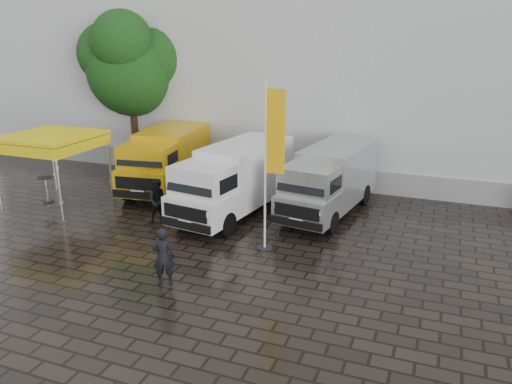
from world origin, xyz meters
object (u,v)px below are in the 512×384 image
canopy_tent (51,139)px  flagpole (271,159)px  van_yellow (167,161)px  cocktail_table (47,190)px  person_front (163,257)px  van_white (234,182)px  person_tent (159,201)px  van_silver (329,182)px

canopy_tent → flagpole: (9.69, -1.14, 0.32)m
van_yellow → cocktail_table: (-3.80, -3.31, -0.78)m
flagpole → person_front: bearing=-120.9°
van_white → cocktail_table: size_ratio=5.72×
van_white → person_front: 5.92m
cocktail_table → person_tent: bearing=-4.4°
person_tent → van_silver: bearing=-5.3°
van_white → canopy_tent: (-7.30, -1.45, 1.39)m
canopy_tent → person_tent: (5.11, -0.42, -1.87)m
person_front → van_silver: bearing=-135.4°
flagpole → person_front: flagpole is taller
flagpole → cocktail_table: 10.61m
van_yellow → person_front: (4.47, -7.75, -0.47)m
van_silver → cocktail_table: size_ratio=5.48×
canopy_tent → person_front: (7.71, -4.44, -1.88)m
cocktail_table → van_yellow: bearing=41.0°
van_silver → cocktail_table: bearing=-157.1°
cocktail_table → person_front: (8.27, -4.45, 0.31)m
van_silver → person_tent: (-5.57, -3.30, -0.42)m
van_silver → canopy_tent: 11.16m
van_yellow → canopy_tent: 4.84m
van_white → van_silver: (3.38, 1.43, -0.06)m
van_white → person_tent: van_white is taller
van_silver → person_front: 7.91m
van_white → person_front: van_white is taller
van_silver → person_tent: 6.49m
van_white → canopy_tent: canopy_tent is taller
canopy_tent → van_silver: bearing=15.1°
van_white → flagpole: flagpole is taller
van_yellow → van_silver: bearing=-10.8°
van_silver → van_yellow: bearing=-174.8°
person_front → person_tent: size_ratio=0.99×
van_silver → canopy_tent: canopy_tent is taller
canopy_tent → person_front: bearing=-29.9°
van_white → cocktail_table: 8.03m
flagpole → cocktail_table: size_ratio=5.03×
van_silver → person_tent: bearing=-140.8°
van_yellow → person_tent: size_ratio=3.34×
van_yellow → flagpole: (6.45, -4.45, 1.72)m
van_white → canopy_tent: size_ratio=1.89×
van_yellow → cocktail_table: van_yellow is taller
flagpole → person_tent: flagpole is taller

